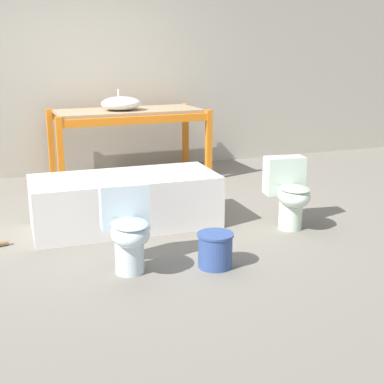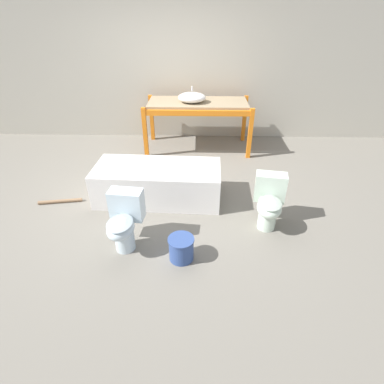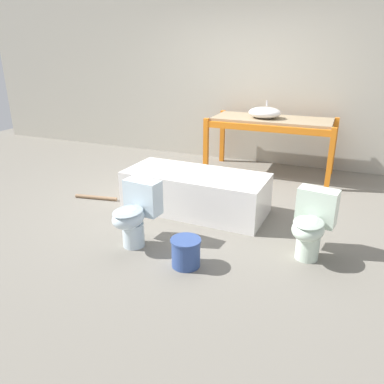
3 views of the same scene
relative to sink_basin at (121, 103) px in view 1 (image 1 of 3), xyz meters
The scene contains 8 objects.
ground_plane 1.78m from the sink_basin, 107.06° to the right, with size 12.00×12.00×0.00m, color slate.
warehouse_wall_rear 1.05m from the sink_basin, 122.02° to the left, with size 10.80×0.08×3.20m.
shelving_rack 0.24m from the sink_basin, 30.54° to the left, with size 1.87×0.87×0.87m.
sink_basin is the anchor object (origin of this frame).
bathtub_main 1.88m from the sink_basin, 103.85° to the right, with size 1.71×0.80×0.48m.
toilet_near 2.83m from the sink_basin, 103.76° to the right, with size 0.38×0.55×0.63m.
toilet_far 2.55m from the sink_basin, 66.86° to the right, with size 0.40×0.57×0.63m.
bucket_white 2.99m from the sink_basin, 90.70° to the right, with size 0.28×0.28×0.27m.
Camera 1 is at (-1.15, -4.88, 1.62)m, focal length 50.00 mm.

